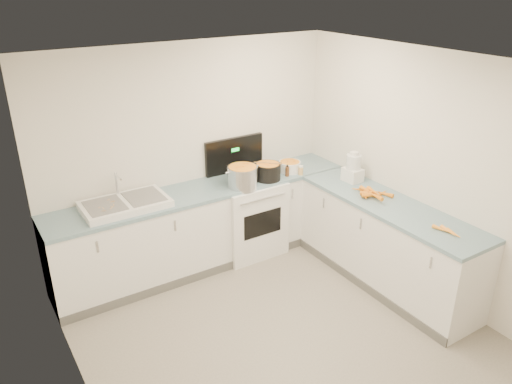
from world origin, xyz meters
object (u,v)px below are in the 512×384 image
stove (247,215)px  sink (125,204)px  black_pot (268,172)px  steel_pot (243,177)px  spice_jar (301,171)px  food_processor (353,169)px  mixing_bowl (290,166)px  extract_bottle (287,171)px

stove → sink: 1.54m
stove → black_pot: bearing=-35.8°
steel_pot → stove: bearing=45.0°
sink → steel_pot: (1.30, -0.17, 0.07)m
spice_jar → food_processor: 0.62m
mixing_bowl → extract_bottle: mixing_bowl is taller
black_pot → extract_bottle: size_ratio=2.49×
steel_pot → sink: bearing=172.6°
extract_bottle → steel_pot: bearing=177.2°
stove → food_processor: 1.36m
black_pot → mixing_bowl: black_pot is taller
extract_bottle → food_processor: 0.76m
spice_jar → black_pot: bearing=167.4°
stove → extract_bottle: bearing=-22.4°
mixing_bowl → sink: bearing=177.6°
sink → extract_bottle: (1.89, -0.20, 0.02)m
stove → spice_jar: bearing=-21.0°
black_pot → mixing_bowl: bearing=11.0°
food_processor → steel_pot: bearing=154.2°
extract_bottle → spice_jar: bearing=-17.1°
food_processor → mixing_bowl: bearing=124.0°
extract_bottle → spice_jar: 0.17m
steel_pot → extract_bottle: 0.60m
steel_pot → food_processor: (1.14, -0.55, 0.05)m
spice_jar → food_processor: bearing=-51.0°
sink → black_pot: (1.65, -0.16, 0.05)m
extract_bottle → black_pot: bearing=170.5°
stove → spice_jar: stove is taller
steel_pot → black_pot: 0.35m
steel_pot → mixing_bowl: 0.72m
extract_bottle → food_processor: size_ratio=0.33×
black_pot → sink: bearing=174.6°
stove → steel_pot: 0.61m
black_pot → spice_jar: bearing=-12.6°
black_pot → spice_jar: size_ratio=3.04×
stove → mixing_bowl: stove is taller
black_pot → extract_bottle: (0.25, -0.04, -0.03)m
steel_pot → food_processor: food_processor is taller
black_pot → spice_jar: (0.41, -0.09, -0.04)m
steel_pot → spice_jar: (0.76, -0.08, -0.06)m
spice_jar → stove: bearing=159.0°
sink → mixing_bowl: size_ratio=3.24×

